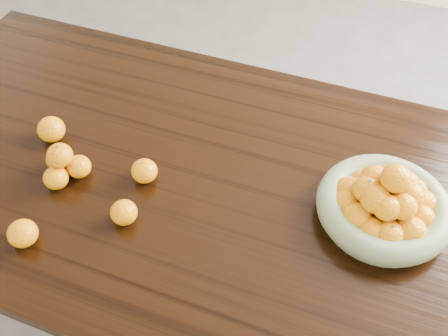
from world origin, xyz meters
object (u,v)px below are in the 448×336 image
(dining_table, at_px, (211,199))
(loose_orange_0, at_px, (144,171))
(orange_pyramid, at_px, (63,165))
(fruit_bowl, at_px, (385,204))

(dining_table, xyz_separation_m, loose_orange_0, (-0.16, -0.06, 0.12))
(dining_table, height_order, orange_pyramid, orange_pyramid)
(dining_table, distance_m, fruit_bowl, 0.46)
(orange_pyramid, distance_m, loose_orange_0, 0.21)
(dining_table, relative_size, fruit_bowl, 6.14)
(dining_table, bearing_deg, fruit_bowl, 4.37)
(fruit_bowl, distance_m, orange_pyramid, 0.81)
(fruit_bowl, height_order, orange_pyramid, fruit_bowl)
(dining_table, distance_m, loose_orange_0, 0.21)
(dining_table, relative_size, orange_pyramid, 15.60)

